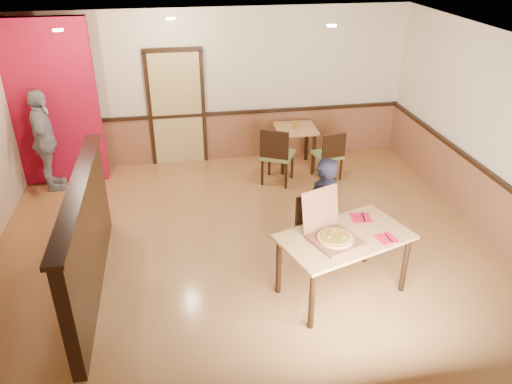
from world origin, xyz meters
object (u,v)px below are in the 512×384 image
(side_chair_right, at_px, (329,154))
(pizza_box, at_px, (332,235))
(side_table, at_px, (296,137))
(diner, at_px, (322,212))
(side_chair_left, at_px, (277,154))
(passerby, at_px, (45,141))
(main_table, at_px, (344,244))
(condiment, at_px, (295,125))
(diner_chair, at_px, (314,224))

(side_chair_right, relative_size, pizza_box, 1.22)
(side_table, distance_m, diner, 2.99)
(side_chair_left, bearing_deg, passerby, 20.59)
(main_table, relative_size, condiment, 11.76)
(diner, bearing_deg, main_table, 69.28)
(condiment, bearing_deg, pizza_box, -97.32)
(passerby, xyz_separation_m, pizza_box, (3.81, -3.56, 0.01))
(diner_chair, relative_size, passerby, 0.51)
(side_chair_left, relative_size, passerby, 0.60)
(main_table, height_order, condiment, condiment)
(side_chair_right, relative_size, side_table, 1.17)
(main_table, distance_m, side_chair_left, 3.03)
(side_table, height_order, pizza_box, pizza_box)
(side_chair_right, height_order, diner, diner)
(side_chair_left, bearing_deg, main_table, 120.95)
(main_table, height_order, side_chair_left, side_chair_left)
(side_chair_left, height_order, pizza_box, pizza_box)
(main_table, bearing_deg, diner_chair, 79.57)
(side_table, bearing_deg, diner_chair, -98.88)
(side_table, bearing_deg, diner, -97.58)
(passerby, height_order, condiment, passerby)
(main_table, bearing_deg, condiment, 66.47)
(pizza_box, bearing_deg, condiment, 61.62)
(side_chair_right, bearing_deg, side_chair_left, -10.08)
(side_chair_right, relative_size, passerby, 0.52)
(diner, xyz_separation_m, passerby, (-3.91, 2.82, 0.11))
(diner, xyz_separation_m, condiment, (0.37, 2.92, 0.10))
(side_chair_left, xyz_separation_m, passerby, (-3.82, 0.48, 0.30))
(side_table, bearing_deg, condiment, -120.15)
(side_chair_right, bearing_deg, pizza_box, 62.56)
(diner_chair, relative_size, diner, 0.58)
(side_chair_left, height_order, passerby, passerby)
(main_table, height_order, passerby, passerby)
(side_table, xyz_separation_m, passerby, (-4.30, -0.14, 0.27))
(condiment, bearing_deg, side_chair_right, -49.82)
(diner_chair, height_order, diner, diner)
(side_table, bearing_deg, main_table, -95.00)
(side_table, bearing_deg, passerby, -178.18)
(diner_chair, relative_size, condiment, 6.01)
(diner, bearing_deg, side_chair_right, -137.05)
(side_chair_right, xyz_separation_m, diner, (-0.86, -2.34, 0.26))
(passerby, xyz_separation_m, condiment, (4.28, 0.10, -0.02))
(passerby, distance_m, pizza_box, 5.21)
(side_chair_right, distance_m, pizza_box, 3.25)
(main_table, bearing_deg, side_chair_right, 56.69)
(main_table, distance_m, passerby, 5.31)
(passerby, bearing_deg, side_chair_left, -106.28)
(main_table, relative_size, diner, 1.14)
(diner, relative_size, condiment, 10.32)
(diner_chair, height_order, pizza_box, pizza_box)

